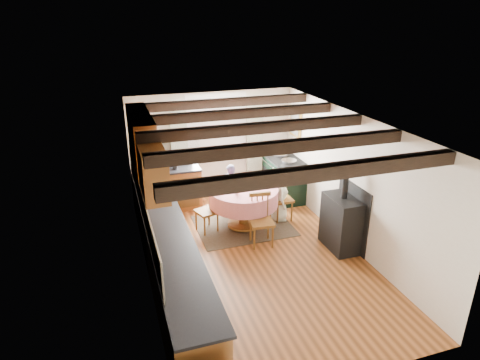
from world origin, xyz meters
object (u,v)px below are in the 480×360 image
object	(u,v)px
chair_right	(282,198)
child_far	(231,188)
chair_left	(206,210)
dining_table	(244,208)
aga_range	(284,178)
child_right	(280,196)
chair_near	(262,221)
cup	(236,191)
cast_iron_stove	(343,209)

from	to	relation	value
chair_right	child_far	distance (m)	1.12
chair_left	chair_right	distance (m)	1.57
dining_table	aga_range	distance (m)	1.62
dining_table	chair_right	distance (m)	0.84
chair_left	child_right	distance (m)	1.52
chair_near	child_right	xyz separation A→B (m)	(0.70, 0.80, 0.04)
chair_right	aga_range	bearing A→B (deg)	-27.61
chair_near	child_far	bearing A→B (deg)	101.35
child_right	cup	world-z (taller)	child_right
chair_left	aga_range	distance (m)	2.22
chair_near	aga_range	xyz separation A→B (m)	(1.19, 1.74, 0.00)
chair_left	chair_near	bearing A→B (deg)	27.23
dining_table	chair_left	size ratio (longest dim) A/B	1.49
dining_table	chair_right	world-z (taller)	chair_right
chair_left	child_far	world-z (taller)	child_far
child_right	cup	bearing A→B (deg)	115.05
aga_range	chair_left	bearing A→B (deg)	-154.81
dining_table	child_far	bearing A→B (deg)	91.97
aga_range	cup	xyz separation A→B (m)	(-1.48, -1.14, 0.37)
dining_table	child_right	bearing A→B (deg)	3.18
aga_range	child_far	xyz separation A→B (m)	(-1.31, -0.20, 0.03)
chair_near	child_far	size ratio (longest dim) A/B	0.93
dining_table	cup	xyz separation A→B (m)	(-0.20, -0.15, 0.45)
aga_range	cast_iron_stove	distance (m)	2.30
chair_right	cup	world-z (taller)	chair_right
chair_left	child_far	distance (m)	1.03
aga_range	child_right	distance (m)	1.06
child_far	cup	distance (m)	1.01
child_far	cup	size ratio (longest dim) A/B	10.39
chair_left	chair_right	world-z (taller)	chair_right
dining_table	chair_near	xyz separation A→B (m)	(0.09, -0.76, 0.08)
chair_left	cast_iron_stove	bearing A→B (deg)	39.18
chair_left	child_far	size ratio (longest dim) A/B	0.87
chair_left	aga_range	size ratio (longest dim) A/B	0.85
dining_table	cast_iron_stove	xyz separation A→B (m)	(1.39, -1.30, 0.36)
aga_range	child_right	bearing A→B (deg)	-117.75
chair_near	chair_right	size ratio (longest dim) A/B	1.01
cup	child_right	bearing A→B (deg)	11.26
chair_near	child_far	world-z (taller)	child_far
chair_left	aga_range	world-z (taller)	aga_range
dining_table	cast_iron_stove	bearing A→B (deg)	-43.10
child_far	chair_right	bearing A→B (deg)	154.74
chair_left	child_right	world-z (taller)	child_right
chair_right	aga_range	distance (m)	1.03
chair_right	aga_range	xyz separation A→B (m)	(0.44, 0.92, 0.01)
chair_right	child_right	world-z (taller)	child_right
child_right	aga_range	bearing A→B (deg)	-13.96
chair_near	cast_iron_stove	distance (m)	1.43
cast_iron_stove	cup	bearing A→B (deg)	144.16
chair_near	chair_right	world-z (taller)	chair_near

